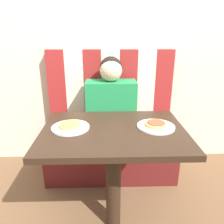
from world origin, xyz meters
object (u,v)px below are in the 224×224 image
pizza_left (70,125)px  pizza_right (156,124)px  plate_left (71,127)px  person (111,96)px  plate_right (156,126)px

pizza_left → pizza_right: bearing=0.0°
plate_left → pizza_left: (0.00, 0.00, 0.02)m
person → plate_right: size_ratio=2.75×
pizza_right → plate_right: bearing=0.0°
plate_left → pizza_left: size_ratio=1.70×
pizza_left → pizza_right: same height
person → pizza_left: (-0.26, -0.63, -0.00)m
plate_right → pizza_left: (-0.52, 0.00, 0.02)m
person → pizza_right: (0.26, -0.63, -0.00)m
plate_left → plate_right: (0.52, 0.00, 0.00)m
person → pizza_left: person is taller
pizza_left → pizza_right: (0.52, 0.00, 0.00)m
person → plate_right: bearing=-67.4°
plate_left → pizza_left: pizza_left is taller
person → pizza_right: 0.68m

